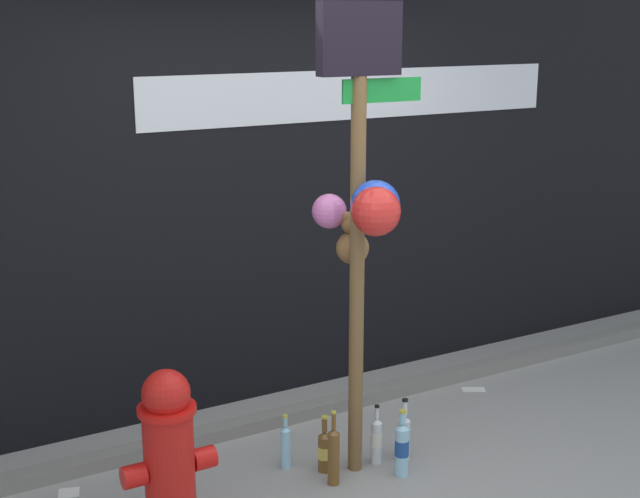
% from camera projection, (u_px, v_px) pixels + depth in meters
% --- Properties ---
extents(building_wall, '(10.00, 0.21, 3.63)m').
position_uv_depth(building_wall, '(252.00, 119.00, 5.48)').
color(building_wall, black).
rests_on(building_wall, ground_plane).
extents(curb_strip, '(8.00, 0.12, 0.08)m').
position_uv_depth(curb_strip, '(294.00, 414.00, 5.49)').
color(curb_strip, slate).
rests_on(curb_strip, ground_plane).
extents(memorial_post, '(0.59, 0.58, 2.50)m').
position_uv_depth(memorial_post, '(363.00, 193.00, 4.49)').
color(memorial_post, brown).
rests_on(memorial_post, ground_plane).
extents(fire_hydrant, '(0.46, 0.28, 0.84)m').
position_uv_depth(fire_hydrant, '(169.00, 452.00, 4.20)').
color(fire_hydrant, red).
rests_on(fire_hydrant, ground_plane).
extents(bottle_0, '(0.06, 0.06, 0.31)m').
position_uv_depth(bottle_0, '(286.00, 446.00, 4.88)').
color(bottle_0, '#93CCE0').
rests_on(bottle_0, ground_plane).
extents(bottle_1, '(0.08, 0.08, 0.38)m').
position_uv_depth(bottle_1, '(402.00, 448.00, 4.79)').
color(bottle_1, '#93CCE0').
rests_on(bottle_1, ground_plane).
extents(bottle_2, '(0.07, 0.07, 0.33)m').
position_uv_depth(bottle_2, '(325.00, 450.00, 4.85)').
color(bottle_2, brown).
rests_on(bottle_2, ground_plane).
extents(bottle_3, '(0.06, 0.06, 0.42)m').
position_uv_depth(bottle_3, '(334.00, 455.00, 4.70)').
color(bottle_3, brown).
rests_on(bottle_3, ground_plane).
extents(bottle_4, '(0.07, 0.07, 0.37)m').
position_uv_depth(bottle_4, '(404.00, 435.00, 4.97)').
color(bottle_4, silver).
rests_on(bottle_4, ground_plane).
extents(bottle_5, '(0.06, 0.06, 0.35)m').
position_uv_depth(bottle_5, '(376.00, 439.00, 4.93)').
color(bottle_5, silver).
rests_on(bottle_5, ground_plane).
extents(litter_1, '(0.17, 0.14, 0.01)m').
position_uv_depth(litter_1, '(474.00, 389.00, 5.94)').
color(litter_1, silver).
rests_on(litter_1, ground_plane).
extents(litter_2, '(0.13, 0.13, 0.01)m').
position_uv_depth(litter_2, '(69.00, 492.00, 4.65)').
color(litter_2, silver).
rests_on(litter_2, ground_plane).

